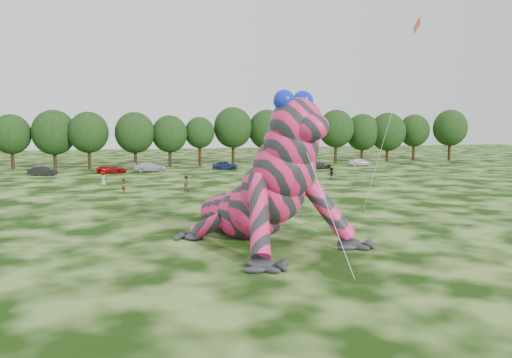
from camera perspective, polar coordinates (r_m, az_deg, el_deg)
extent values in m
plane|color=#16330A|center=(33.91, 7.14, -6.55)|extent=(240.00, 240.00, 0.00)
cube|color=red|center=(43.80, 17.95, 16.39)|extent=(1.22, 1.20, 1.17)
cylinder|color=silver|center=(43.06, 14.98, 6.35)|extent=(0.02, 0.02, 15.89)
cylinder|color=#382314|center=(43.76, 12.12, -3.55)|extent=(0.08, 0.08, 0.24)
imported|color=black|center=(78.84, -23.19, 0.85)|extent=(4.23, 2.17, 1.33)
imported|color=#980B0A|center=(78.77, -16.16, 1.09)|extent=(4.55, 2.14, 1.26)
imported|color=#B7BDC2|center=(80.04, -12.04, 1.36)|extent=(5.17, 2.19, 1.49)
imported|color=#19224F|center=(81.95, -3.58, 1.58)|extent=(4.34, 2.16, 1.42)
imported|color=silver|center=(82.34, 1.57, 1.60)|extent=(4.21, 1.59, 1.37)
imported|color=#262629|center=(83.93, 7.17, 1.60)|extent=(4.75, 2.77, 1.24)
imported|color=white|center=(90.70, 11.82, 1.88)|extent=(4.61, 2.22, 1.29)
imported|color=gray|center=(55.78, -14.92, -0.80)|extent=(0.66, 0.68, 1.57)
imported|color=gray|center=(68.44, 5.43, 0.74)|extent=(1.04, 0.96, 1.71)
imported|color=gray|center=(56.04, -8.00, -0.53)|extent=(1.07, 1.03, 1.74)
imported|color=gray|center=(63.17, -17.06, 0.04)|extent=(0.64, 0.91, 1.77)
imported|color=gray|center=(67.95, 8.62, 0.60)|extent=(1.15, 0.86, 1.58)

